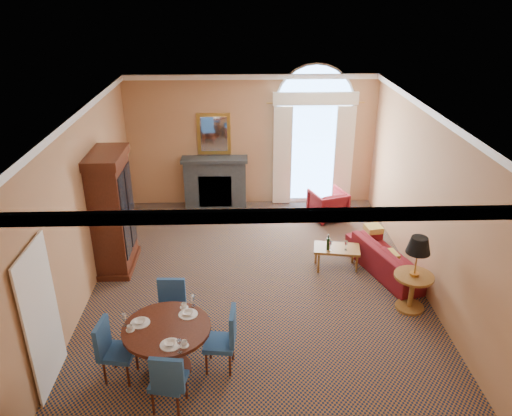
{
  "coord_description": "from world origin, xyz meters",
  "views": [
    {
      "loc": [
        -0.29,
        -7.91,
        5.14
      ],
      "look_at": [
        0.0,
        0.5,
        1.3
      ],
      "focal_mm": 35.0,
      "sensor_mm": 36.0,
      "label": 1
    }
  ],
  "objects_px": {
    "armoire": "(112,214)",
    "armchair": "(328,205)",
    "side_table": "(416,265)",
    "dining_table": "(167,339)",
    "sofa": "(389,258)",
    "coffee_table": "(336,249)"
  },
  "relations": [
    {
      "from": "dining_table",
      "to": "armchair",
      "type": "bearing_deg",
      "value": 58.14
    },
    {
      "from": "dining_table",
      "to": "armchair",
      "type": "height_order",
      "value": "dining_table"
    },
    {
      "from": "coffee_table",
      "to": "sofa",
      "type": "bearing_deg",
      "value": 0.63
    },
    {
      "from": "armchair",
      "to": "coffee_table",
      "type": "relative_size",
      "value": 0.82
    },
    {
      "from": "dining_table",
      "to": "sofa",
      "type": "xyz_separation_m",
      "value": [
        3.89,
        2.6,
        -0.28
      ]
    },
    {
      "from": "armoire",
      "to": "armchair",
      "type": "relative_size",
      "value": 3.03
    },
    {
      "from": "sofa",
      "to": "coffee_table",
      "type": "bearing_deg",
      "value": 62.54
    },
    {
      "from": "sofa",
      "to": "armchair",
      "type": "height_order",
      "value": "armchair"
    },
    {
      "from": "dining_table",
      "to": "armoire",
      "type": "bearing_deg",
      "value": 114.84
    },
    {
      "from": "coffee_table",
      "to": "dining_table",
      "type": "bearing_deg",
      "value": -127.16
    },
    {
      "from": "coffee_table",
      "to": "side_table",
      "type": "height_order",
      "value": "side_table"
    },
    {
      "from": "armoire",
      "to": "armchair",
      "type": "bearing_deg",
      "value": 24.06
    },
    {
      "from": "sofa",
      "to": "armchair",
      "type": "relative_size",
      "value": 2.56
    },
    {
      "from": "armchair",
      "to": "side_table",
      "type": "xyz_separation_m",
      "value": [
        0.84,
        -3.6,
        0.51
      ]
    },
    {
      "from": "dining_table",
      "to": "coffee_table",
      "type": "bearing_deg",
      "value": 43.54
    },
    {
      "from": "armoire",
      "to": "coffee_table",
      "type": "relative_size",
      "value": 2.49
    },
    {
      "from": "armoire",
      "to": "side_table",
      "type": "relative_size",
      "value": 1.75
    },
    {
      "from": "sofa",
      "to": "armchair",
      "type": "bearing_deg",
      "value": -0.55
    },
    {
      "from": "dining_table",
      "to": "armchair",
      "type": "xyz_separation_m",
      "value": [
        3.1,
        4.99,
        -0.22
      ]
    },
    {
      "from": "coffee_table",
      "to": "side_table",
      "type": "xyz_separation_m",
      "value": [
        1.04,
        -1.36,
        0.45
      ]
    },
    {
      "from": "coffee_table",
      "to": "armoire",
      "type": "bearing_deg",
      "value": -173.86
    },
    {
      "from": "sofa",
      "to": "coffee_table",
      "type": "distance_m",
      "value": 1.01
    }
  ]
}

